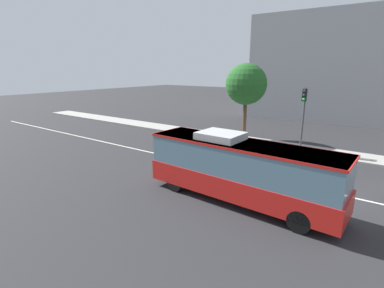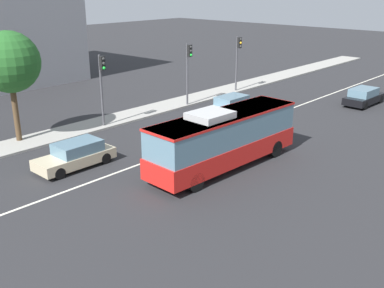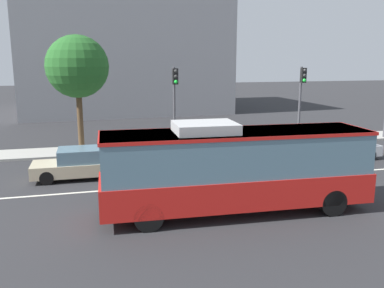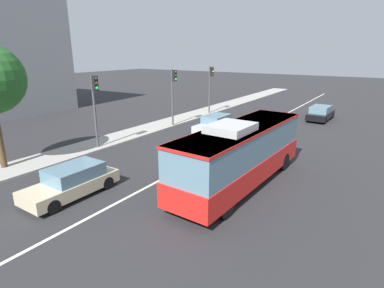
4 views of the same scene
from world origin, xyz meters
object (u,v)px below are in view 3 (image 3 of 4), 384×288
(sedan_beige, at_px, (82,163))
(traffic_light_near_corner, at_px, (175,94))
(street_tree_kerbside_left, at_px, (77,67))
(transit_bus, at_px, (236,166))
(sedan_silver, at_px, (341,146))
(traffic_light_mid_block, at_px, (301,92))

(sedan_beige, xyz_separation_m, traffic_light_near_corner, (5.66, 4.82, 2.84))
(sedan_beige, xyz_separation_m, street_tree_kerbside_left, (-0.09, 6.39, 4.49))
(transit_bus, xyz_separation_m, sedan_silver, (8.89, 6.47, -1.09))
(traffic_light_near_corner, height_order, street_tree_kerbside_left, street_tree_kerbside_left)
(sedan_beige, distance_m, traffic_light_near_corner, 7.96)
(street_tree_kerbside_left, bearing_deg, traffic_light_near_corner, -15.34)
(sedan_silver, bearing_deg, transit_bus, 37.04)
(traffic_light_mid_block, height_order, street_tree_kerbside_left, street_tree_kerbside_left)
(transit_bus, relative_size, traffic_light_mid_block, 1.94)
(sedan_silver, relative_size, traffic_light_near_corner, 0.87)
(street_tree_kerbside_left, bearing_deg, transit_bus, -65.58)
(transit_bus, xyz_separation_m, traffic_light_near_corner, (0.05, 10.96, 1.75))
(transit_bus, height_order, traffic_light_near_corner, traffic_light_near_corner)
(sedan_beige, height_order, sedan_silver, same)
(sedan_beige, distance_m, street_tree_kerbside_left, 7.81)
(sedan_beige, bearing_deg, transit_bus, 132.50)
(sedan_silver, height_order, street_tree_kerbside_left, street_tree_kerbside_left)
(transit_bus, distance_m, sedan_beige, 8.39)
(traffic_light_near_corner, bearing_deg, sedan_beige, -52.53)
(traffic_light_near_corner, bearing_deg, traffic_light_mid_block, 84.86)
(transit_bus, relative_size, sedan_beige, 2.24)
(sedan_silver, relative_size, street_tree_kerbside_left, 0.63)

